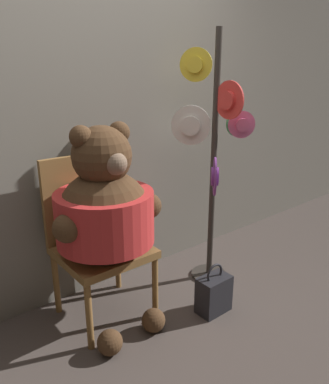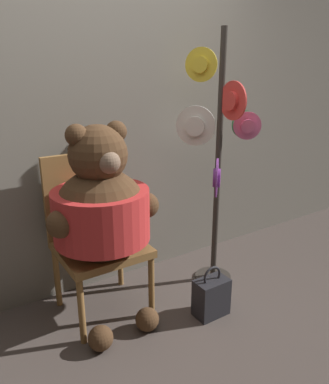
{
  "view_description": "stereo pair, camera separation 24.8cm",
  "coord_description": "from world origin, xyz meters",
  "px_view_note": "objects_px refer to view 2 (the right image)",
  "views": [
    {
      "loc": [
        -1.18,
        -1.56,
        1.57
      ],
      "look_at": [
        0.31,
        0.27,
        0.8
      ],
      "focal_mm": 35.0,
      "sensor_mm": 36.0,
      "label": 1
    },
    {
      "loc": [
        -0.98,
        -1.7,
        1.57
      ],
      "look_at": [
        0.31,
        0.27,
        0.8
      ],
      "focal_mm": 35.0,
      "sensor_mm": 36.0,
      "label": 2
    }
  ],
  "objects_px": {
    "hat_display_rack": "(218,153)",
    "handbag_on_ground": "(211,297)",
    "teddy_bear": "(102,209)",
    "chair": "(94,230)"
  },
  "relations": [
    {
      "from": "hat_display_rack",
      "to": "handbag_on_ground",
      "type": "xyz_separation_m",
      "value": [
        -0.3,
        -0.34,
        -0.88
      ]
    },
    {
      "from": "teddy_bear",
      "to": "handbag_on_ground",
      "type": "bearing_deg",
      "value": -30.31
    },
    {
      "from": "teddy_bear",
      "to": "chair",
      "type": "bearing_deg",
      "value": 84.54
    },
    {
      "from": "hat_display_rack",
      "to": "handbag_on_ground",
      "type": "height_order",
      "value": "hat_display_rack"
    },
    {
      "from": "chair",
      "to": "hat_display_rack",
      "type": "height_order",
      "value": "hat_display_rack"
    },
    {
      "from": "hat_display_rack",
      "to": "chair",
      "type": "bearing_deg",
      "value": 167.52
    },
    {
      "from": "chair",
      "to": "hat_display_rack",
      "type": "distance_m",
      "value": 1.0
    },
    {
      "from": "chair",
      "to": "handbag_on_ground",
      "type": "bearing_deg",
      "value": -42.38
    },
    {
      "from": "handbag_on_ground",
      "to": "teddy_bear",
      "type": "bearing_deg",
      "value": 149.69
    },
    {
      "from": "hat_display_rack",
      "to": "handbag_on_ground",
      "type": "bearing_deg",
      "value": -131.41
    }
  ]
}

